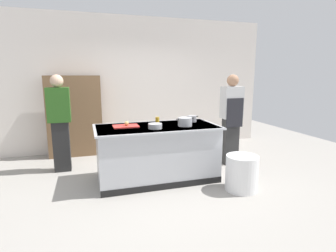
{
  "coord_description": "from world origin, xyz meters",
  "views": [
    {
      "loc": [
        -1.07,
        -4.06,
        1.71
      ],
      "look_at": [
        0.25,
        0.2,
        0.85
      ],
      "focal_mm": 28.37,
      "sensor_mm": 36.0,
      "label": 1
    }
  ],
  "objects_px": {
    "person_chef": "(231,117)",
    "stock_pot": "(185,122)",
    "juice_cup": "(157,120)",
    "person_guest": "(60,121)",
    "onion": "(127,123)",
    "trash_bin": "(242,173)",
    "sauce_pan": "(192,119)",
    "mixing_bowl": "(155,126)",
    "bookshelf": "(75,116)"
  },
  "relations": [
    {
      "from": "onion",
      "to": "mixing_bowl",
      "type": "distance_m",
      "value": 0.48
    },
    {
      "from": "mixing_bowl",
      "to": "juice_cup",
      "type": "distance_m",
      "value": 0.51
    },
    {
      "from": "bookshelf",
      "to": "stock_pot",
      "type": "bearing_deg",
      "value": -47.61
    },
    {
      "from": "trash_bin",
      "to": "person_guest",
      "type": "distance_m",
      "value": 3.19
    },
    {
      "from": "sauce_pan",
      "to": "juice_cup",
      "type": "bearing_deg",
      "value": 170.75
    },
    {
      "from": "onion",
      "to": "trash_bin",
      "type": "xyz_separation_m",
      "value": [
        1.57,
        -0.88,
        -0.69
      ]
    },
    {
      "from": "stock_pot",
      "to": "person_guest",
      "type": "height_order",
      "value": "person_guest"
    },
    {
      "from": "sauce_pan",
      "to": "person_guest",
      "type": "distance_m",
      "value": 2.33
    },
    {
      "from": "mixing_bowl",
      "to": "person_chef",
      "type": "xyz_separation_m",
      "value": [
        1.63,
        0.53,
        -0.02
      ]
    },
    {
      "from": "stock_pot",
      "to": "trash_bin",
      "type": "distance_m",
      "value": 1.17
    },
    {
      "from": "stock_pot",
      "to": "person_guest",
      "type": "distance_m",
      "value": 2.22
    },
    {
      "from": "sauce_pan",
      "to": "trash_bin",
      "type": "height_order",
      "value": "sauce_pan"
    },
    {
      "from": "onion",
      "to": "mixing_bowl",
      "type": "xyz_separation_m",
      "value": [
        0.4,
        -0.26,
        -0.02
      ]
    },
    {
      "from": "sauce_pan",
      "to": "bookshelf",
      "type": "relative_size",
      "value": 0.13
    },
    {
      "from": "juice_cup",
      "to": "person_guest",
      "type": "bearing_deg",
      "value": 159.84
    },
    {
      "from": "onion",
      "to": "bookshelf",
      "type": "relative_size",
      "value": 0.04
    },
    {
      "from": "juice_cup",
      "to": "mixing_bowl",
      "type": "bearing_deg",
      "value": -108.87
    },
    {
      "from": "stock_pot",
      "to": "sauce_pan",
      "type": "distance_m",
      "value": 0.41
    },
    {
      "from": "trash_bin",
      "to": "bookshelf",
      "type": "bearing_deg",
      "value": 132.98
    },
    {
      "from": "onion",
      "to": "person_guest",
      "type": "xyz_separation_m",
      "value": [
        -1.06,
        0.81,
        -0.04
      ]
    },
    {
      "from": "bookshelf",
      "to": "mixing_bowl",
      "type": "bearing_deg",
      "value": -57.93
    },
    {
      "from": "mixing_bowl",
      "to": "juice_cup",
      "type": "bearing_deg",
      "value": 71.13
    },
    {
      "from": "stock_pot",
      "to": "sauce_pan",
      "type": "bearing_deg",
      "value": 51.9
    },
    {
      "from": "onion",
      "to": "person_guest",
      "type": "relative_size",
      "value": 0.04
    },
    {
      "from": "mixing_bowl",
      "to": "onion",
      "type": "bearing_deg",
      "value": 146.44
    },
    {
      "from": "mixing_bowl",
      "to": "bookshelf",
      "type": "bearing_deg",
      "value": 122.07
    },
    {
      "from": "stock_pot",
      "to": "onion",
      "type": "bearing_deg",
      "value": 167.25
    },
    {
      "from": "trash_bin",
      "to": "bookshelf",
      "type": "relative_size",
      "value": 0.31
    },
    {
      "from": "bookshelf",
      "to": "onion",
      "type": "bearing_deg",
      "value": -63.87
    },
    {
      "from": "juice_cup",
      "to": "bookshelf",
      "type": "xyz_separation_m",
      "value": [
        -1.4,
        1.5,
        -0.1
      ]
    },
    {
      "from": "stock_pot",
      "to": "person_guest",
      "type": "xyz_separation_m",
      "value": [
        -1.97,
        1.01,
        -0.06
      ]
    },
    {
      "from": "mixing_bowl",
      "to": "person_guest",
      "type": "distance_m",
      "value": 1.81
    },
    {
      "from": "stock_pot",
      "to": "juice_cup",
      "type": "height_order",
      "value": "stock_pot"
    },
    {
      "from": "person_chef",
      "to": "stock_pot",
      "type": "bearing_deg",
      "value": 130.32
    },
    {
      "from": "mixing_bowl",
      "to": "juice_cup",
      "type": "xyz_separation_m",
      "value": [
        0.16,
        0.48,
        0.01
      ]
    },
    {
      "from": "mixing_bowl",
      "to": "sauce_pan",
      "type": "bearing_deg",
      "value": 26.41
    },
    {
      "from": "sauce_pan",
      "to": "mixing_bowl",
      "type": "bearing_deg",
      "value": -153.59
    },
    {
      "from": "juice_cup",
      "to": "person_guest",
      "type": "height_order",
      "value": "person_guest"
    },
    {
      "from": "sauce_pan",
      "to": "person_chef",
      "type": "xyz_separation_m",
      "value": [
        0.87,
        0.15,
        -0.04
      ]
    },
    {
      "from": "person_chef",
      "to": "person_guest",
      "type": "bearing_deg",
      "value": 97.61
    },
    {
      "from": "sauce_pan",
      "to": "onion",
      "type": "bearing_deg",
      "value": -174.34
    },
    {
      "from": "onion",
      "to": "person_chef",
      "type": "xyz_separation_m",
      "value": [
        2.03,
        0.26,
        -0.04
      ]
    },
    {
      "from": "sauce_pan",
      "to": "person_chef",
      "type": "relative_size",
      "value": 0.13
    },
    {
      "from": "onion",
      "to": "trash_bin",
      "type": "bearing_deg",
      "value": -29.14
    },
    {
      "from": "mixing_bowl",
      "to": "juice_cup",
      "type": "height_order",
      "value": "juice_cup"
    },
    {
      "from": "sauce_pan",
      "to": "person_chef",
      "type": "bearing_deg",
      "value": 9.56
    },
    {
      "from": "trash_bin",
      "to": "person_chef",
      "type": "bearing_deg",
      "value": 68.07
    },
    {
      "from": "bookshelf",
      "to": "juice_cup",
      "type": "bearing_deg",
      "value": -46.91
    },
    {
      "from": "mixing_bowl",
      "to": "person_guest",
      "type": "height_order",
      "value": "person_guest"
    },
    {
      "from": "bookshelf",
      "to": "person_guest",
      "type": "bearing_deg",
      "value": -103.36
    }
  ]
}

